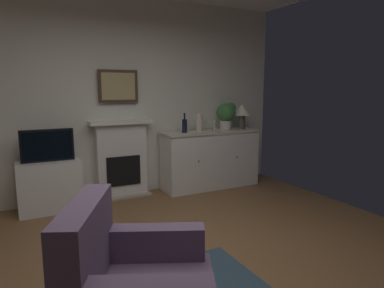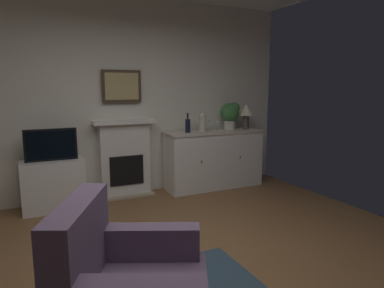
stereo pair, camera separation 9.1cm
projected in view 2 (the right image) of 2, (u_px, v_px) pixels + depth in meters
ground_plane at (191, 284)px, 2.79m from camera, size 5.36×5.09×0.10m
wall_rear at (114, 98)px, 4.79m from camera, size 5.36×0.06×2.81m
fireplace_unit at (125, 158)px, 4.85m from camera, size 0.87×0.30×1.10m
framed_picture at (122, 86)px, 4.73m from camera, size 0.55×0.04×0.45m
sideboard_cabinet at (214, 159)px, 5.29m from camera, size 1.56×0.49×0.89m
table_lamp at (246, 112)px, 5.42m from camera, size 0.26×0.26×0.40m
wine_bottle at (188, 125)px, 4.99m from camera, size 0.08×0.08×0.29m
wine_glass_left at (209, 123)px, 5.18m from camera, size 0.07×0.07×0.16m
wine_glass_center at (218, 123)px, 5.16m from camera, size 0.07×0.07×0.16m
vase_decorative at (203, 123)px, 5.06m from camera, size 0.11×0.11×0.28m
tv_cabinet at (54, 185)px, 4.33m from camera, size 0.75×0.42×0.64m
tv_set at (51, 145)px, 4.22m from camera, size 0.62×0.07×0.40m
potted_plant_small at (230, 113)px, 5.35m from camera, size 0.30×0.30×0.43m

